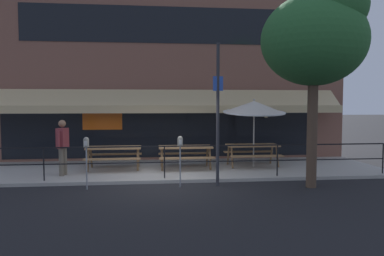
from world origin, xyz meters
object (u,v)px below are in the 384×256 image
at_px(picnic_table_centre, 185,151).
at_px(picnic_table_right, 252,149).
at_px(pedestrian_walking, 63,144).
at_px(picnic_table_left, 114,152).
at_px(street_tree_curbside, 318,35).
at_px(patio_umbrella_right, 254,107).
at_px(parking_meter_far, 180,146).
at_px(street_sign_pole, 218,113).
at_px(parking_meter_near, 86,147).

relative_size(picnic_table_centre, picnic_table_right, 1.00).
bearing_deg(pedestrian_walking, picnic_table_left, 30.34).
bearing_deg(pedestrian_walking, street_tree_curbside, -15.81).
bearing_deg(patio_umbrella_right, parking_meter_far, -138.49).
xyz_separation_m(picnic_table_right, street_tree_curbside, (0.92, -3.04, 3.45)).
height_order(picnic_table_centre, parking_meter_far, parking_meter_far).
height_order(picnic_table_right, street_sign_pole, street_sign_pole).
relative_size(picnic_table_centre, street_sign_pole, 0.45).
relative_size(street_sign_pole, street_tree_curbside, 0.70).
height_order(patio_umbrella_right, parking_meter_far, patio_umbrella_right).
xyz_separation_m(picnic_table_left, picnic_table_right, (4.79, 0.16, 0.00)).
bearing_deg(parking_meter_near, street_tree_curbside, -4.16).
xyz_separation_m(picnic_table_centre, pedestrian_walking, (-3.86, -0.79, 0.35)).
xyz_separation_m(parking_meter_near, street_sign_pole, (3.58, 0.05, 0.90)).
distance_m(picnic_table_centre, street_sign_pole, 2.77).
bearing_deg(parking_meter_near, pedestrian_walking, 121.69).
bearing_deg(street_tree_curbside, parking_meter_far, 172.95).
distance_m(street_sign_pole, street_tree_curbside, 3.41).
height_order(picnic_table_right, parking_meter_far, parking_meter_far).
bearing_deg(pedestrian_walking, street_sign_pole, -18.57).
xyz_separation_m(street_sign_pole, street_tree_curbside, (2.63, -0.50, 2.11)).
height_order(picnic_table_left, picnic_table_centre, same).
bearing_deg(picnic_table_right, pedestrian_walking, -170.82).
bearing_deg(picnic_table_left, picnic_table_right, 1.86).
height_order(patio_umbrella_right, pedestrian_walking, patio_umbrella_right).
bearing_deg(street_tree_curbside, street_sign_pole, 169.16).
bearing_deg(parking_meter_far, picnic_table_left, 129.91).
height_order(parking_meter_far, street_tree_curbside, street_tree_curbside).
distance_m(picnic_table_left, patio_umbrella_right, 5.02).
bearing_deg(picnic_table_left, pedestrian_walking, -149.66).
distance_m(picnic_table_centre, patio_umbrella_right, 2.81).
bearing_deg(pedestrian_walking, patio_umbrella_right, 7.85).
bearing_deg(picnic_table_centre, street_tree_curbside, -40.41).
bearing_deg(parking_meter_far, picnic_table_right, 43.20).
relative_size(picnic_table_centre, street_tree_curbside, 0.32).
bearing_deg(picnic_table_left, parking_meter_near, -101.29).
height_order(parking_meter_near, parking_meter_far, same).
relative_size(picnic_table_right, pedestrian_walking, 1.05).
height_order(patio_umbrella_right, street_tree_curbside, street_tree_curbside).
relative_size(pedestrian_walking, parking_meter_near, 1.20).
xyz_separation_m(patio_umbrella_right, parking_meter_near, (-5.28, -2.45, -1.03)).
height_order(picnic_table_left, pedestrian_walking, pedestrian_walking).
relative_size(picnic_table_left, patio_umbrella_right, 0.75).
xyz_separation_m(picnic_table_centre, patio_umbrella_right, (2.40, 0.07, 1.47)).
bearing_deg(picnic_table_right, patio_umbrella_right, -90.00).
distance_m(parking_meter_near, street_tree_curbside, 6.91).
relative_size(picnic_table_left, parking_meter_near, 1.27).
bearing_deg(parking_meter_far, parking_meter_near, -179.91).
height_order(picnic_table_left, patio_umbrella_right, patio_umbrella_right).
distance_m(picnic_table_left, street_sign_pole, 4.13).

